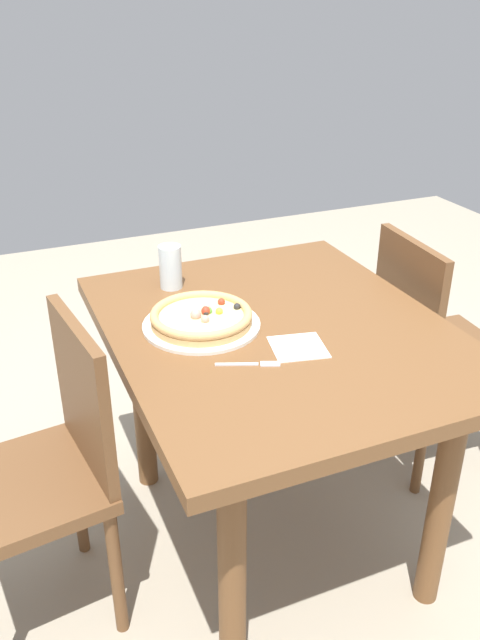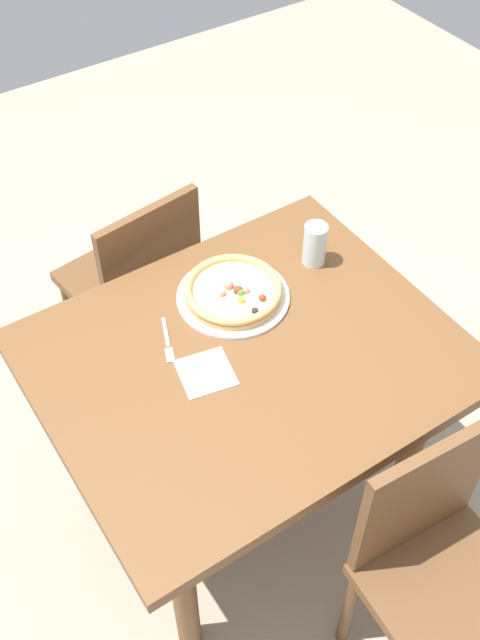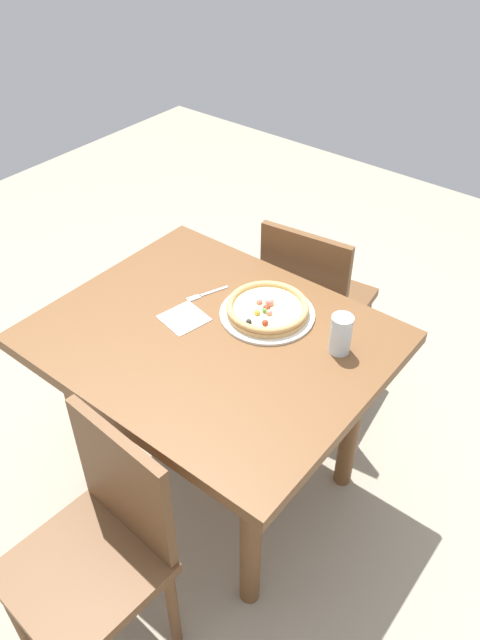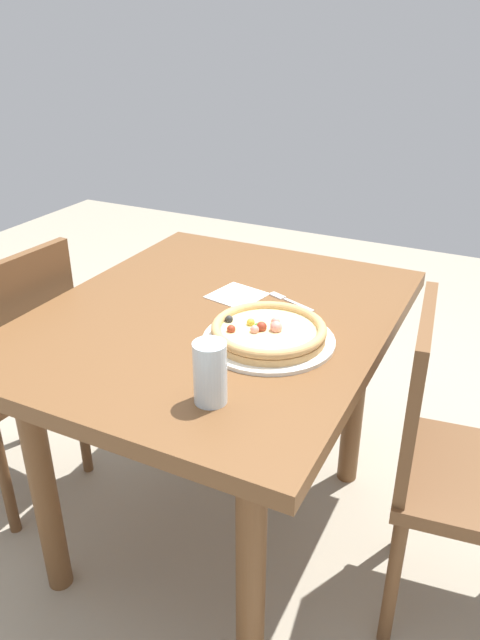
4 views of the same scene
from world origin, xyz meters
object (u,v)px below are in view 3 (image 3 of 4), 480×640
object	(u,v)px
chair_near	(313,302)
napkin	(184,318)
chair_far	(99,549)
fork	(204,295)
drinking_glass	(341,334)
pizza	(267,308)
plate	(267,314)
dining_table	(213,360)

from	to	relation	value
chair_near	napkin	size ratio (longest dim) A/B	6.42
chair_near	chair_far	bearing A→B (deg)	-90.83
chair_near	fork	bearing A→B (deg)	-113.44
chair_far	drinking_glass	size ratio (longest dim) A/B	6.50
chair_far	napkin	world-z (taller)	chair_far
chair_far	pizza	size ratio (longest dim) A/B	3.13
pizza	chair_far	bearing A→B (deg)	93.86
pizza	plate	bearing A→B (deg)	-80.55
chair_near	fork	xyz separation A→B (m)	(0.15, 0.53, 0.28)
chair_far	plate	size ratio (longest dim) A/B	2.71
fork	chair_near	bearing A→B (deg)	-174.32
chair_near	pizza	bearing A→B (deg)	-85.95
chair_far	fork	bearing A→B (deg)	-65.82
dining_table	plate	bearing A→B (deg)	-112.52
chair_far	napkin	size ratio (longest dim) A/B	6.42
chair_far	pizza	distance (m)	0.93
chair_far	fork	distance (m)	0.92
pizza	chair_near	bearing A→B (deg)	-78.55
plate	pizza	distance (m)	0.03
chair_near	plate	bearing A→B (deg)	-85.95
pizza	dining_table	bearing A→B (deg)	67.39
pizza	drinking_glass	world-z (taller)	drinking_glass
plate	napkin	size ratio (longest dim) A/B	2.37
chair_near	pizza	distance (m)	0.58
chair_near	chair_far	xyz separation A→B (m)	(-0.16, 1.35, 0.00)
plate	drinking_glass	world-z (taller)	drinking_glass
plate	fork	world-z (taller)	plate
chair_far	plate	distance (m)	0.92
chair_far	napkin	distance (m)	0.78
napkin	drinking_glass	bearing A→B (deg)	-159.21
chair_near	plate	world-z (taller)	chair_near
chair_near	fork	distance (m)	0.61
chair_near	napkin	world-z (taller)	chair_near
chair_near	dining_table	bearing A→B (deg)	-96.25
chair_far	plate	xyz separation A→B (m)	(0.06, -0.88, 0.28)
pizza	fork	bearing A→B (deg)	11.27
pizza	napkin	world-z (taller)	pizza
plate	chair_near	bearing A→B (deg)	-78.55
chair_far	fork	xyz separation A→B (m)	(0.31, -0.83, 0.28)
drinking_glass	napkin	bearing A→B (deg)	20.79
fork	pizza	bearing A→B (deg)	122.99
pizza	fork	world-z (taller)	pizza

